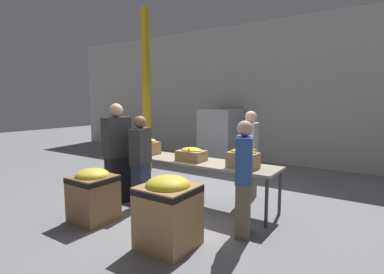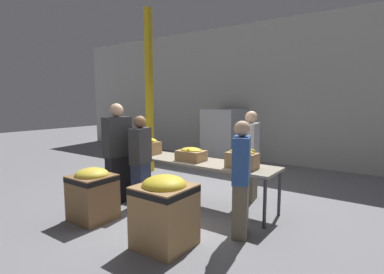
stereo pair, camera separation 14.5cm
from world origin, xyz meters
name	(u,v)px [view 1 (the left image)]	position (x,y,z in m)	size (l,w,h in m)	color
ground_plane	(190,202)	(0.00, 0.00, 0.00)	(30.00, 30.00, 0.00)	gray
wall_back	(271,93)	(0.00, 4.09, 2.00)	(16.00, 0.08, 4.00)	#B7B7B2
sorting_table	(190,162)	(0.00, 0.00, 0.72)	(3.15, 0.71, 0.77)	#9E937F
banana_box_0	(148,146)	(-0.97, 0.00, 0.92)	(0.41, 0.31, 0.30)	#A37A4C
banana_box_1	(191,154)	(0.08, -0.06, 0.88)	(0.47, 0.34, 0.24)	tan
banana_box_2	(243,158)	(1.05, -0.08, 0.92)	(0.47, 0.26, 0.31)	tan
volunteer_0	(141,162)	(-0.57, -0.62, 0.77)	(0.30, 0.45, 1.54)	#2D3856
volunteer_1	(117,154)	(-1.01, -0.74, 0.87)	(0.30, 0.50, 1.74)	black
volunteer_2	(250,156)	(0.83, 0.71, 0.80)	(0.29, 0.46, 1.61)	#6B604C
volunteer_3	(244,179)	(1.34, -0.69, 0.76)	(0.34, 0.46, 1.54)	#6B604C
donation_bin_0	(93,193)	(-0.72, -1.49, 0.42)	(0.58, 0.58, 0.80)	olive
donation_bin_1	(168,209)	(0.71, -1.49, 0.47)	(0.64, 0.64, 0.89)	#A37A4C
support_pillar	(146,92)	(-2.18, 1.30, 2.00)	(0.14, 0.14, 4.00)	gold
pallet_stack_0	(220,136)	(-1.25, 3.40, 0.76)	(1.09, 1.09, 1.55)	olive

